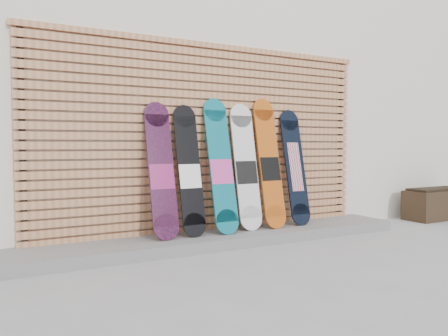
{
  "coord_description": "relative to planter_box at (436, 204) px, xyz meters",
  "views": [
    {
      "loc": [
        -2.43,
        -3.64,
        1.11
      ],
      "look_at": [
        -0.1,
        0.75,
        0.85
      ],
      "focal_mm": 35.0,
      "sensor_mm": 36.0,
      "label": 1
    }
  ],
  "objects": [
    {
      "name": "ground",
      "position": [
        -3.46,
        -0.62,
        -0.23
      ],
      "size": [
        80.0,
        80.0,
        0.0
      ],
      "primitive_type": "plane",
      "color": "gray",
      "rests_on": "ground"
    },
    {
      "name": "building",
      "position": [
        -2.96,
        2.88,
        1.57
      ],
      "size": [
        12.0,
        5.0,
        3.6
      ],
      "primitive_type": "cube",
      "color": "silver",
      "rests_on": "ground"
    },
    {
      "name": "concrete_step",
      "position": [
        -3.61,
        0.06,
        -0.17
      ],
      "size": [
        4.6,
        0.7,
        0.12
      ],
      "primitive_type": "cube",
      "color": "slate",
      "rests_on": "ground"
    },
    {
      "name": "slat_wall",
      "position": [
        -3.61,
        0.35,
        0.98
      ],
      "size": [
        4.26,
        0.08,
        2.29
      ],
      "color": "#B7744C",
      "rests_on": "ground"
    },
    {
      "name": "planter_box",
      "position": [
        0.0,
        0.0,
        0.0
      ],
      "size": [
        1.04,
        0.43,
        0.47
      ],
      "color": "black",
      "rests_on": "ground"
    },
    {
      "name": "snowboard_0",
      "position": [
        -4.31,
        0.14,
        0.61
      ],
      "size": [
        0.28,
        0.37,
        1.46
      ],
      "color": "black",
      "rests_on": "concrete_step"
    },
    {
      "name": "snowboard_1",
      "position": [
        -3.98,
        0.14,
        0.6
      ],
      "size": [
        0.26,
        0.35,
        1.45
      ],
      "color": "black",
      "rests_on": "concrete_step"
    },
    {
      "name": "snowboard_2",
      "position": [
        -3.6,
        0.12,
        0.65
      ],
      "size": [
        0.28,
        0.4,
        1.54
      ],
      "color": "#0D6C7D",
      "rests_on": "concrete_step"
    },
    {
      "name": "snowboard_3",
      "position": [
        -3.25,
        0.16,
        0.62
      ],
      "size": [
        0.29,
        0.33,
        1.49
      ],
      "color": "silver",
      "rests_on": "concrete_step"
    },
    {
      "name": "snowboard_4",
      "position": [
        -2.93,
        0.14,
        0.66
      ],
      "size": [
        0.28,
        0.37,
        1.57
      ],
      "color": "#BD5514",
      "rests_on": "concrete_step"
    },
    {
      "name": "snowboard_5",
      "position": [
        -2.53,
        0.15,
        0.61
      ],
      "size": [
        0.28,
        0.34,
        1.44
      ],
      "color": "black",
      "rests_on": "concrete_step"
    }
  ]
}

